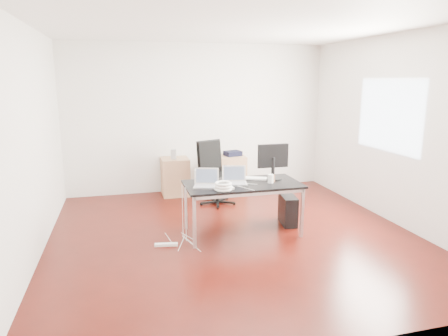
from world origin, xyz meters
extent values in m
plane|color=#340A05|center=(0.00, 0.00, 0.00)|extent=(5.00, 5.00, 0.00)
plane|color=silver|center=(0.00, 0.00, 2.80)|extent=(5.00, 5.00, 0.00)
plane|color=silver|center=(0.00, 2.50, 1.40)|extent=(5.00, 0.00, 5.00)
plane|color=silver|center=(0.00, -2.50, 1.40)|extent=(5.00, 0.00, 5.00)
plane|color=silver|center=(-2.50, 0.00, 1.40)|extent=(0.00, 5.00, 5.00)
plane|color=silver|center=(2.50, 0.00, 1.40)|extent=(0.00, 5.00, 5.00)
plane|color=white|center=(2.48, 0.20, 1.60)|extent=(0.00, 1.50, 1.50)
cube|color=black|center=(0.14, 0.06, 0.71)|extent=(1.60, 0.80, 0.03)
cube|color=silver|center=(-0.61, -0.29, 0.35)|extent=(0.04, 0.04, 0.70)
cube|color=silver|center=(-0.61, 0.41, 0.35)|extent=(0.04, 0.04, 0.70)
cube|color=silver|center=(0.89, -0.29, 0.35)|extent=(0.04, 0.04, 0.70)
cube|color=silver|center=(0.89, 0.41, 0.35)|extent=(0.04, 0.04, 0.70)
cylinder|color=black|center=(0.13, 1.47, 0.23)|extent=(0.06, 0.06, 0.47)
cube|color=black|center=(0.13, 1.47, 0.50)|extent=(0.62, 0.61, 0.06)
cube|color=black|center=(0.04, 1.68, 0.81)|extent=(0.46, 0.27, 0.55)
cube|color=#A37651|center=(-0.51, 2.23, 0.35)|extent=(0.50, 0.50, 0.70)
cube|color=#A37651|center=(0.58, 2.23, 0.35)|extent=(0.50, 0.50, 0.70)
cube|color=black|center=(0.91, 0.24, 0.22)|extent=(0.27, 0.47, 0.44)
cylinder|color=black|center=(0.32, 2.01, 0.14)|extent=(0.32, 0.32, 0.28)
cube|color=white|center=(-0.96, -0.13, 0.02)|extent=(0.31, 0.11, 0.04)
cube|color=silver|center=(-0.39, 0.00, 0.74)|extent=(0.38, 0.32, 0.01)
cube|color=silver|center=(-0.36, 0.11, 0.85)|extent=(0.33, 0.14, 0.22)
cube|color=#475166|center=(-0.36, 0.10, 0.85)|extent=(0.29, 0.12, 0.18)
cube|color=silver|center=(0.03, 0.05, 0.74)|extent=(0.37, 0.29, 0.01)
cube|color=silver|center=(0.05, 0.16, 0.85)|extent=(0.33, 0.11, 0.22)
cube|color=#475166|center=(0.05, 0.16, 0.85)|extent=(0.29, 0.10, 0.18)
cylinder|color=black|center=(0.63, 0.18, 0.74)|extent=(0.26, 0.26, 0.02)
cylinder|color=black|center=(0.63, 0.18, 0.90)|extent=(0.05, 0.05, 0.30)
cube|color=black|center=(0.63, 0.20, 1.07)|extent=(0.45, 0.05, 0.34)
cube|color=#475166|center=(0.63, 0.22, 1.07)|extent=(0.40, 0.01, 0.29)
cube|color=white|center=(0.34, 0.27, 0.74)|extent=(0.46, 0.31, 0.02)
cylinder|color=white|center=(0.52, -0.01, 0.79)|extent=(0.09, 0.09, 0.12)
cylinder|color=brown|center=(0.57, 0.04, 0.78)|extent=(0.09, 0.09, 0.10)
torus|color=white|center=(-0.21, -0.21, 0.75)|extent=(0.24, 0.24, 0.04)
torus|color=white|center=(-0.21, -0.21, 0.78)|extent=(0.23, 0.23, 0.04)
torus|color=white|center=(-0.21, -0.21, 0.82)|extent=(0.22, 0.22, 0.04)
cube|color=white|center=(-0.10, -0.19, 0.74)|extent=(0.08, 0.08, 0.03)
cube|color=#9E9E9E|center=(-0.54, 2.17, 0.79)|extent=(0.09, 0.08, 0.18)
cube|color=black|center=(0.61, 2.21, 0.74)|extent=(0.35, 0.30, 0.09)
camera|label=1|loc=(-1.46, -5.05, 2.14)|focal=32.00mm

